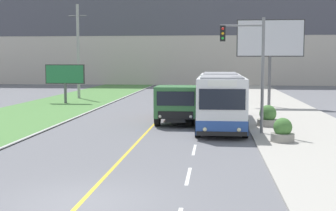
{
  "coord_description": "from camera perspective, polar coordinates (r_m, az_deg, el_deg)",
  "views": [
    {
      "loc": [
        3.58,
        -12.08,
        3.86
      ],
      "look_at": [
        1.1,
        12.97,
        1.4
      ],
      "focal_mm": 50.0,
      "sensor_mm": 36.0,
      "label": 1
    }
  ],
  "objects": [
    {
      "name": "car_distant",
      "position": [
        42.14,
        6.08,
        1.23
      ],
      "size": [
        1.8,
        4.3,
        1.45
      ],
      "color": "black",
      "rests_on": "ground_plane"
    },
    {
      "name": "apartment_block_background",
      "position": [
        76.13,
        2.98,
        10.81
      ],
      "size": [
        80.0,
        8.04,
        21.64
      ],
      "color": "beige",
      "rests_on": "ground_plane"
    },
    {
      "name": "traffic_light_mast",
      "position": [
        24.41,
        10.0,
        5.4
      ],
      "size": [
        2.28,
        0.32,
        6.01
      ],
      "color": "slate",
      "rests_on": "ground_plane"
    },
    {
      "name": "planter_round_second",
      "position": [
        27.36,
        12.07,
        -1.39
      ],
      "size": [
        1.21,
        1.21,
        1.21
      ],
      "color": "gray",
      "rests_on": "sidewalk_right"
    },
    {
      "name": "planter_round_near",
      "position": [
        22.33,
        13.8,
        -3.08
      ],
      "size": [
        1.08,
        1.08,
        1.11
      ],
      "color": "gray",
      "rests_on": "sidewalk_right"
    },
    {
      "name": "city_bus",
      "position": [
        27.84,
        6.42,
        0.76
      ],
      "size": [
        2.62,
        11.57,
        3.02
      ],
      "color": "white",
      "rests_on": "ground_plane"
    },
    {
      "name": "billboard_small",
      "position": [
        42.57,
        -12.44,
        3.59
      ],
      "size": [
        3.54,
        0.24,
        3.47
      ],
      "color": "#59595B",
      "rests_on": "ground_plane"
    },
    {
      "name": "billboard_large",
      "position": [
        38.99,
        12.36,
        7.7
      ],
      "size": [
        5.39,
        0.24,
        7.11
      ],
      "color": "#59595B",
      "rests_on": "ground_plane"
    },
    {
      "name": "ground_plane",
      "position": [
        13.18,
        -10.58,
        -11.54
      ],
      "size": [
        300.0,
        300.0,
        0.0
      ],
      "primitive_type": "plane",
      "color": "slate"
    },
    {
      "name": "lane_marking_centre",
      "position": [
        14.44,
        -7.71,
        -9.96
      ],
      "size": [
        2.88,
        140.0,
        0.01
      ],
      "color": "gold",
      "rests_on": "ground_plane"
    },
    {
      "name": "utility_pole_far",
      "position": [
        47.63,
        -10.9,
        6.51
      ],
      "size": [
        1.8,
        0.28,
        9.32
      ],
      "color": "#9E9E99",
      "rests_on": "ground_plane"
    },
    {
      "name": "dump_truck",
      "position": [
        28.38,
        1.28,
        0.19
      ],
      "size": [
        2.58,
        7.03,
        2.33
      ],
      "color": "black",
      "rests_on": "ground_plane"
    }
  ]
}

